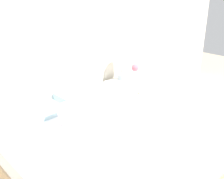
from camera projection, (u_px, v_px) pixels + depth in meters
name	position (u px, v px, depth m)	size (l,w,h in m)	color
ground_plane	(51.00, 136.00, 3.61)	(12.00, 12.00, 0.00)	#CCB28E
wall_back	(39.00, 42.00, 3.18)	(8.00, 0.06, 2.60)	silver
bed	(95.00, 149.00, 2.84)	(1.82, 2.13, 1.24)	tan
nightstand	(126.00, 98.00, 4.10)	(0.51, 0.50, 0.58)	white
table_lamp	(122.00, 64.00, 3.97)	(0.21, 0.21, 0.36)	#A8B2BC
flower_vase	(135.00, 69.00, 4.08)	(0.12, 0.12, 0.23)	silver
teacup	(128.00, 82.00, 3.88)	(0.11, 0.11, 0.07)	white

